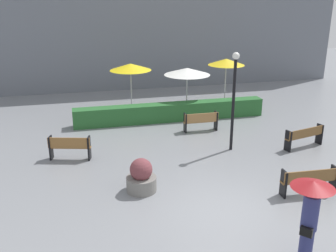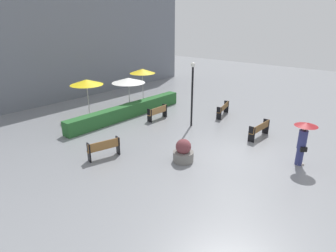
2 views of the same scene
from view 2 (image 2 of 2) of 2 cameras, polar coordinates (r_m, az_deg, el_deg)
ground_plane at (r=14.47m, az=13.47°, el=-5.70°), size 60.00×60.00×0.00m
bench_back_row at (r=18.89m, az=-2.07°, el=2.81°), size 1.60×0.38×0.87m
bench_far_left at (r=13.93m, az=-12.68°, el=-4.22°), size 1.60×0.73×0.91m
bench_far_right at (r=19.94m, az=11.00°, el=3.44°), size 1.88×0.76×0.86m
bench_near_right at (r=16.72m, az=17.87°, el=-0.56°), size 1.83×0.45×0.87m
pedestrian_with_umbrella at (r=13.98m, az=25.43°, el=-2.10°), size 0.98×0.98×2.08m
planter_pot at (r=13.34m, az=3.08°, el=-5.21°), size 0.96×0.96×1.11m
lamp_post at (r=17.28m, az=4.88°, el=7.57°), size 0.28×0.28×3.92m
patio_umbrella_yellow at (r=19.77m, az=-15.98°, el=8.41°), size 2.17×2.17×2.55m
patio_umbrella_white at (r=20.66m, az=-7.92°, el=9.02°), size 2.37×2.37×2.38m
patio_umbrella_yellow_far at (r=23.33m, az=-5.14°, el=10.86°), size 2.04×2.04×2.55m
hedge_strip at (r=19.54m, az=-7.92°, el=3.02°), size 9.48×0.70×0.88m
building_facade at (r=24.70m, az=-21.67°, el=15.15°), size 28.00×1.20×9.06m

